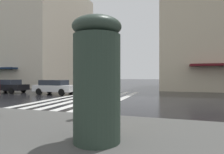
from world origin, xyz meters
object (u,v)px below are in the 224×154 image
billboard_column (97,77)px  car_black (8,86)px  traffic_signal_post (98,54)px  car_white (55,87)px

billboard_column → car_black: billboard_column is taller
billboard_column → car_black: bearing=52.2°
billboard_column → traffic_signal_post: bearing=21.5°
car_black → billboard_column: bearing=-127.8°
car_black → car_white: (0.00, -5.85, 0.00)m
billboard_column → car_white: (11.70, 9.23, -0.98)m
traffic_signal_post → car_white: (8.93, 8.14, -1.92)m
car_white → car_black: bearing=90.0°
traffic_signal_post → car_black: (8.93, 13.99, -1.92)m
traffic_signal_post → billboard_column: bearing=-158.5°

